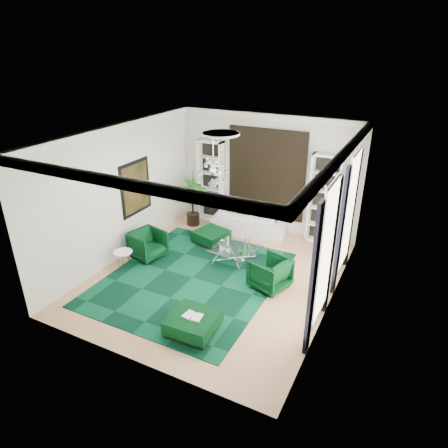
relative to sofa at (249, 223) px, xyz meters
The scene contains 30 objects.
floor 2.88m from the sofa, 83.83° to the right, with size 6.00×7.00×0.02m, color tan.
ceiling 4.49m from the sofa, 83.83° to the right, with size 6.00×7.00×0.02m, color white.
wall_back 1.72m from the sofa, 65.35° to the left, with size 6.00×0.02×3.80m, color silver.
wall_front 6.54m from the sofa, 87.23° to the right, with size 6.00×0.02×3.80m, color silver.
wall_left 4.22m from the sofa, 133.57° to the right, with size 0.02×7.00×3.80m, color silver.
wall_right 4.63m from the sofa, 40.58° to the right, with size 0.02×7.00×3.80m, color silver.
crown_molding 4.40m from the sofa, 83.83° to the right, with size 6.00×7.00×0.18m, color white, non-canonical shape.
ceiling_medallion 4.27m from the sofa, 83.11° to the right, with size 0.90×0.90×0.05m, color white.
tapestry 1.70m from the sofa, 63.62° to the left, with size 2.50×0.06×2.80m, color black.
shelving_left 2.01m from the sofa, 164.06° to the left, with size 0.90×0.38×2.80m, color white, non-canonical shape.
shelving_right 2.53m from the sofa, 11.74° to the left, with size 0.90×0.38×2.80m, color white, non-canonical shape.
painting 3.79m from the sofa, 139.92° to the right, with size 0.04×1.30×1.60m, color black.
window_near 5.22m from the sofa, 48.61° to the right, with size 0.03×1.10×2.90m, color white.
curtain_near_a 5.72m from the sofa, 54.19° to the right, with size 0.07×0.30×3.25m, color black.
curtain_near_b 4.59m from the sofa, 42.23° to the right, with size 0.07×0.30×3.25m, color black.
window_far 3.88m from the sofa, 22.13° to the right, with size 0.03×1.10×2.90m, color white.
curtain_far_a 4.10m from the sofa, 33.03° to the right, with size 0.07×0.30×3.25m, color black.
curtain_far_b 3.56m from the sofa, ahead, with size 0.07×0.30×3.25m, color black.
rug 3.26m from the sofa, 93.79° to the right, with size 4.20×5.00×0.02m, color black.
sofa is the anchor object (origin of this frame).
armchair_left 3.43m from the sofa, 125.00° to the right, with size 0.87×0.89×0.81m, color black.
armchair_right 3.21m from the sofa, 56.62° to the right, with size 0.87×0.89×0.81m, color black.
coffee_table 1.94m from the sofa, 78.02° to the right, with size 1.20×1.20×0.41m, color white, non-canonical shape.
ottoman_side 1.41m from the sofa, 122.44° to the right, with size 0.90×0.90×0.40m, color black.
ottoman_front 5.14m from the sofa, 79.77° to the right, with size 1.00×1.00×0.40m, color black.
book 5.14m from the sofa, 79.77° to the right, with size 0.42×0.28×0.03m, color white.
side_table 4.23m from the sofa, 121.02° to the right, with size 0.52×0.52×0.50m, color white.
palm 2.16m from the sofa, behind, with size 1.50×1.50×2.40m, color #1D651C, non-canonical shape.
chandelier 3.65m from the sofa, 86.78° to the right, with size 0.80×0.80×0.72m, color white, non-canonical shape.
table_plant 2.26m from the sofa, 71.85° to the right, with size 0.13×0.11×0.24m, color #1D651C.
Camera 1 is at (4.34, -8.10, 5.77)m, focal length 32.00 mm.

